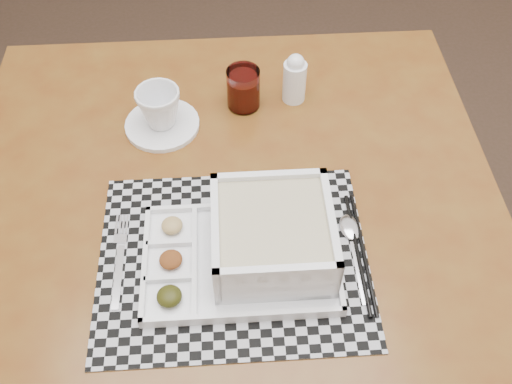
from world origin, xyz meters
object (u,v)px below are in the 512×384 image
Objects in this scene: dining_table at (231,231)px; creamer_bottle at (295,78)px; juice_glass at (243,90)px; serving_tray at (264,242)px; cup at (159,108)px.

dining_table is 0.34m from creamer_bottle.
dining_table is 12.23× the size of juice_glass.
juice_glass is at bearing 76.58° from dining_table.
dining_table is at bearing -103.42° from juice_glass.
serving_tray is (0.04, -0.11, 0.12)m from dining_table.
serving_tray is at bearing -68.79° from dining_table.
dining_table is at bearing -122.46° from creamer_bottle.
juice_glass is 0.79× the size of creamer_bottle.
cup reaches higher than juice_glass.
juice_glass is (0.17, 0.04, -0.01)m from cup.
juice_glass is (0.02, 0.38, -0.00)m from serving_tray.
serving_tray is 0.38m from juice_glass.
cup is 0.99× the size of juice_glass.
cup is 0.28m from creamer_bottle.
creamer_bottle reaches higher than serving_tray.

